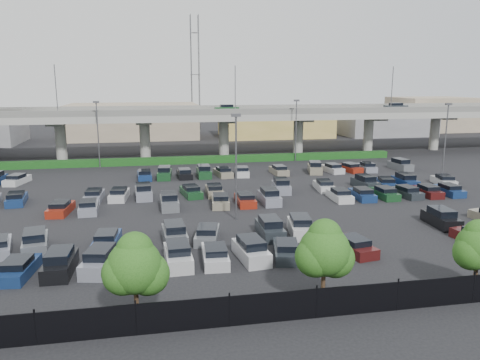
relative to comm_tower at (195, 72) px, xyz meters
name	(u,v)px	position (x,y,z in m)	size (l,w,h in m)	color
ground	(224,200)	(-4.00, -74.00, -15.61)	(280.00, 280.00, 0.00)	black
overpass	(195,118)	(-4.22, -41.99, -8.64)	(150.00, 13.00, 15.80)	gray
hedge	(201,160)	(-4.00, -49.00, -15.06)	(66.00, 1.60, 1.10)	#103712
fence	(298,305)	(-4.05, -102.00, -14.71)	(70.00, 0.10, 2.00)	black
tree_row	(304,251)	(-3.30, -100.53, -12.09)	(65.07, 3.66, 5.94)	#332316
parked_cars	(235,201)	(-3.30, -77.27, -14.99)	(63.06, 41.65, 1.67)	silver
light_poles	(185,144)	(-8.12, -72.00, -9.37)	(66.90, 48.38, 10.30)	#4D4D52
distant_buildings	(235,121)	(8.38, -12.19, -11.87)	(138.00, 24.00, 9.00)	slate
comm_tower	(195,72)	(0.00, 0.00, 0.00)	(2.40, 2.40, 30.00)	#4D4D52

